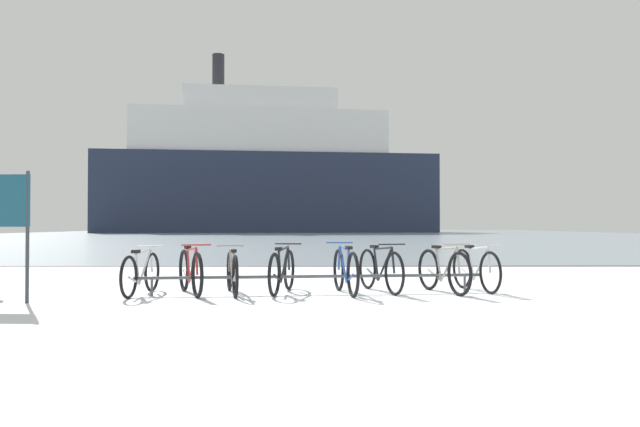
# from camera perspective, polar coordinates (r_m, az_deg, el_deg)

# --- Properties ---
(ground) EXTENTS (80.00, 132.00, 0.08)m
(ground) POSITION_cam_1_polar(r_m,az_deg,el_deg) (60.66, 0.45, -2.10)
(ground) COLOR silver
(bike_rack) EXTENTS (5.63, 0.63, 0.31)m
(bike_rack) POSITION_cam_1_polar(r_m,az_deg,el_deg) (10.16, -0.65, -5.81)
(bike_rack) COLOR #4C5156
(bike_rack) RESTS_ON ground
(bicycle_0) EXTENTS (0.46, 1.67, 0.77)m
(bicycle_0) POSITION_cam_1_polar(r_m,az_deg,el_deg) (10.35, -16.00, -5.25)
(bicycle_0) COLOR black
(bicycle_0) RESTS_ON ground
(bicycle_1) EXTENTS (0.75, 1.66, 0.82)m
(bicycle_1) POSITION_cam_1_polar(r_m,az_deg,el_deg) (10.26, -11.73, -5.19)
(bicycle_1) COLOR black
(bicycle_1) RESTS_ON ground
(bicycle_2) EXTENTS (0.53, 1.72, 0.78)m
(bicycle_2) POSITION_cam_1_polar(r_m,az_deg,el_deg) (10.19, -8.01, -5.33)
(bicycle_2) COLOR black
(bicycle_2) RESTS_ON ground
(bicycle_3) EXTENTS (0.49, 1.72, 0.80)m
(bicycle_3) POSITION_cam_1_polar(r_m,az_deg,el_deg) (10.24, -3.47, -5.25)
(bicycle_3) COLOR black
(bicycle_3) RESTS_ON ground
(bicycle_4) EXTENTS (0.47, 1.74, 0.83)m
(bicycle_4) POSITION_cam_1_polar(r_m,az_deg,el_deg) (10.13, 2.33, -5.24)
(bicycle_4) COLOR black
(bicycle_4) RESTS_ON ground
(bicycle_5) EXTENTS (0.66, 1.72, 0.82)m
(bicycle_5) POSITION_cam_1_polar(r_m,az_deg,el_deg) (10.46, 5.51, -5.13)
(bicycle_5) COLOR black
(bicycle_5) RESTS_ON ground
(bicycle_6) EXTENTS (0.64, 1.64, 0.82)m
(bicycle_6) POSITION_cam_1_polar(r_m,az_deg,el_deg) (10.47, 11.18, -5.12)
(bicycle_6) COLOR black
(bicycle_6) RESTS_ON ground
(bicycle_7) EXTENTS (0.53, 1.64, 0.81)m
(bicycle_7) POSITION_cam_1_polar(r_m,az_deg,el_deg) (10.89, 14.01, -4.95)
(bicycle_7) COLOR black
(bicycle_7) RESTS_ON ground
(info_sign) EXTENTS (0.55, 0.08, 1.89)m
(info_sign) POSITION_cam_1_polar(r_m,az_deg,el_deg) (9.97, -26.35, -0.02)
(info_sign) COLOR #33383D
(info_sign) RESTS_ON ground
(ferry_ship) EXTENTS (47.68, 14.77, 24.94)m
(ferry_ship) POSITION_cam_1_polar(r_m,az_deg,el_deg) (88.59, -4.95, 3.69)
(ferry_ship) COLOR #232D47
(ferry_ship) RESTS_ON ground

